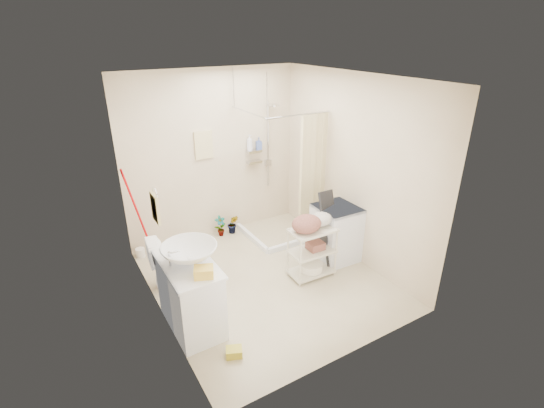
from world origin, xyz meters
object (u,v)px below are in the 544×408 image
Objects in this scene: washing_machine at (336,233)px; laundry_rack at (312,248)px; toilet at (176,260)px; vanity at (190,295)px.

laundry_rack is at bearing -159.70° from washing_machine.
toilet is 2.25m from washing_machine.
vanity is 1.11× the size of laundry_rack.
vanity is 0.89m from toilet.
vanity is 1.35× the size of toilet.
washing_machine reaches higher than toilet.
laundry_rack is at bearing 3.76° from vanity.
washing_machine is 0.58m from laundry_rack.
vanity reaches higher than toilet.
vanity is at bearing -174.03° from laundry_rack.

